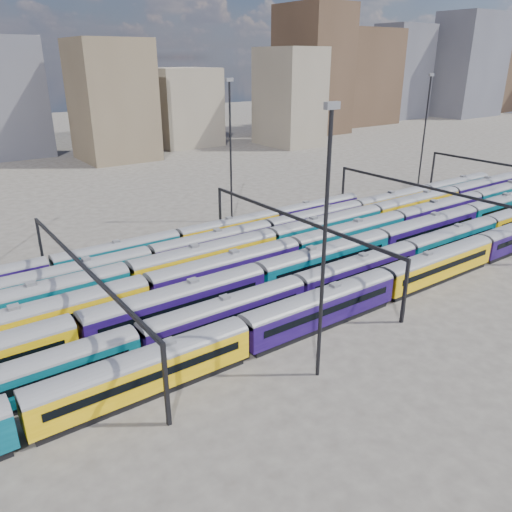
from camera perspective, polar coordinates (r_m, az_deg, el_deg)
ground at (r=68.21m, az=-2.32°, el=-3.27°), size 500.00×500.00×0.00m
rake_0 at (r=57.38m, az=7.45°, el=-5.45°), size 150.37×3.14×5.29m
rake_1 at (r=67.88m, az=11.52°, el=-1.38°), size 145.01×3.03×5.10m
rake_2 at (r=63.33m, az=0.28°, el=-2.36°), size 137.09×3.34×5.64m
rake_3 at (r=66.31m, az=-3.39°, el=-1.26°), size 159.73×3.33×5.63m
rake_4 at (r=76.11m, az=1.73°, el=1.87°), size 137.32×3.35×5.65m
rake_5 at (r=76.25m, az=-4.95°, el=1.60°), size 144.72×3.02×5.09m
rake_6 at (r=75.44m, az=-15.46°, el=0.49°), size 96.20×2.82×4.74m
gantry_1 at (r=57.94m, az=-19.16°, el=-1.89°), size 0.35×40.35×8.03m
gantry_2 at (r=71.30m, az=4.33°, el=3.68°), size 0.35×40.35×8.03m
gantry_3 at (r=92.78m, az=18.84°, el=6.84°), size 0.35×40.35×8.03m
mast_2 at (r=43.99m, az=7.85°, el=1.79°), size 1.40×0.50×25.60m
mast_3 at (r=91.34m, az=-2.93°, el=12.36°), size 1.40×0.50×25.60m
mast_5 at (r=123.00m, az=18.74°, el=13.71°), size 1.40×0.50×25.60m
skyline at (r=209.91m, az=6.01°, el=19.46°), size 399.22×60.48×50.03m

